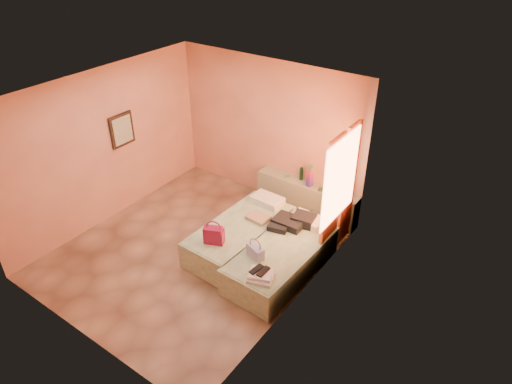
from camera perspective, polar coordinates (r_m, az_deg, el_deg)
ground at (r=7.98m, az=-7.63°, el=-7.25°), size 4.50×4.50×0.00m
room_walls at (r=7.25m, az=-4.42°, el=5.48°), size 4.02×4.51×2.81m
headboard_ledge at (r=8.71m, az=6.31°, el=-0.80°), size 2.05×0.30×0.65m
bed_left at (r=7.83m, az=-1.90°, el=-5.51°), size 0.96×2.03×0.50m
bed_right at (r=7.35m, az=3.20°, el=-8.45°), size 0.96×2.03×0.50m
water_bottle at (r=8.60m, az=5.68°, el=2.29°), size 0.09×0.09×0.25m
rainbow_box at (r=8.37m, az=6.77°, el=1.99°), size 0.11×0.11×0.42m
small_dish at (r=8.70m, az=4.00°, el=1.91°), size 0.13×0.13×0.03m
green_book at (r=8.36m, az=8.33°, el=0.27°), size 0.18×0.14×0.03m
flower_vase at (r=8.14m, az=10.83°, el=0.10°), size 0.26×0.26×0.27m
magenta_handbag at (r=7.23m, az=-5.27°, el=-5.34°), size 0.35×0.28×0.29m
khaki_garment at (r=7.77m, az=0.31°, el=-3.23°), size 0.38×0.31×0.06m
clothes_pile at (r=7.60m, az=4.43°, el=-3.76°), size 0.64×0.64×0.16m
blue_handbag at (r=6.94m, az=-0.09°, el=-7.48°), size 0.33×0.22×0.20m
towel_stack at (r=6.60m, az=0.62°, el=-10.51°), size 0.43×0.39×0.10m
sandal_pair at (r=6.60m, az=0.43°, el=-9.81°), size 0.20×0.25×0.02m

